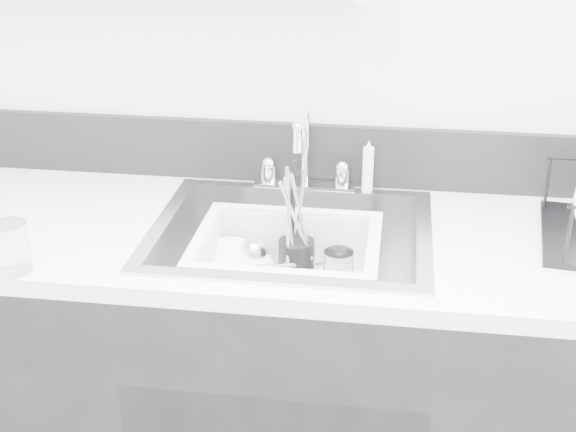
# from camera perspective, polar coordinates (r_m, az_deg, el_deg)

# --- Properties ---
(counter_run) EXTENTS (3.20, 0.62, 0.92)m
(counter_run) POSITION_cam_1_polar(r_m,az_deg,el_deg) (2.08, 0.20, -12.55)
(counter_run) COLOR black
(counter_run) RESTS_ON ground
(backsplash) EXTENTS (3.20, 0.02, 0.16)m
(backsplash) POSITION_cam_1_polar(r_m,az_deg,el_deg) (2.08, 1.37, 4.44)
(backsplash) COLOR black
(backsplash) RESTS_ON counter_run
(sink) EXTENTS (0.64, 0.52, 0.20)m
(sink) POSITION_cam_1_polar(r_m,az_deg,el_deg) (1.88, 0.22, -3.53)
(sink) COLOR silver
(sink) RESTS_ON counter_run
(faucet) EXTENTS (0.26, 0.18, 0.23)m
(faucet) POSITION_cam_1_polar(r_m,az_deg,el_deg) (2.04, 1.19, 3.42)
(faucet) COLOR silver
(faucet) RESTS_ON counter_run
(side_sprayer) EXTENTS (0.03, 0.03, 0.14)m
(side_sprayer) POSITION_cam_1_polar(r_m,az_deg,el_deg) (2.03, 5.71, 3.52)
(side_sprayer) COLOR white
(side_sprayer) RESTS_ON counter_run
(wash_tub) EXTENTS (0.44, 0.36, 0.16)m
(wash_tub) POSITION_cam_1_polar(r_m,az_deg,el_deg) (1.86, -0.07, -3.78)
(wash_tub) COLOR white
(wash_tub) RESTS_ON sink
(plate_stack) EXTENTS (0.23, 0.22, 0.09)m
(plate_stack) POSITION_cam_1_polar(r_m,az_deg,el_deg) (1.92, -3.50, -4.28)
(plate_stack) COLOR white
(plate_stack) RESTS_ON wash_tub
(utensil_cup) EXTENTS (0.09, 0.09, 0.29)m
(utensil_cup) POSITION_cam_1_polar(r_m,az_deg,el_deg) (1.92, 0.59, -3.02)
(utensil_cup) COLOR black
(utensil_cup) RESTS_ON wash_tub
(ladle) EXTENTS (0.26, 0.28, 0.08)m
(ladle) POSITION_cam_1_polar(r_m,az_deg,el_deg) (1.91, -1.37, -3.89)
(ladle) COLOR silver
(ladle) RESTS_ON wash_tub
(tumbler_in_tub) EXTENTS (0.07, 0.07, 0.10)m
(tumbler_in_tub) POSITION_cam_1_polar(r_m,az_deg,el_deg) (1.89, 3.59, -3.92)
(tumbler_in_tub) COLOR white
(tumbler_in_tub) RESTS_ON wash_tub
(tumbler_counter) EXTENTS (0.08, 0.08, 0.11)m
(tumbler_counter) POSITION_cam_1_polar(r_m,az_deg,el_deg) (1.74, -19.12, -2.16)
(tumbler_counter) COLOR white
(tumbler_counter) RESTS_ON counter_run
(bowl_small) EXTENTS (0.13, 0.13, 0.04)m
(bowl_small) POSITION_cam_1_polar(r_m,az_deg,el_deg) (1.84, 2.26, -5.94)
(bowl_small) COLOR white
(bowl_small) RESTS_ON wash_tub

